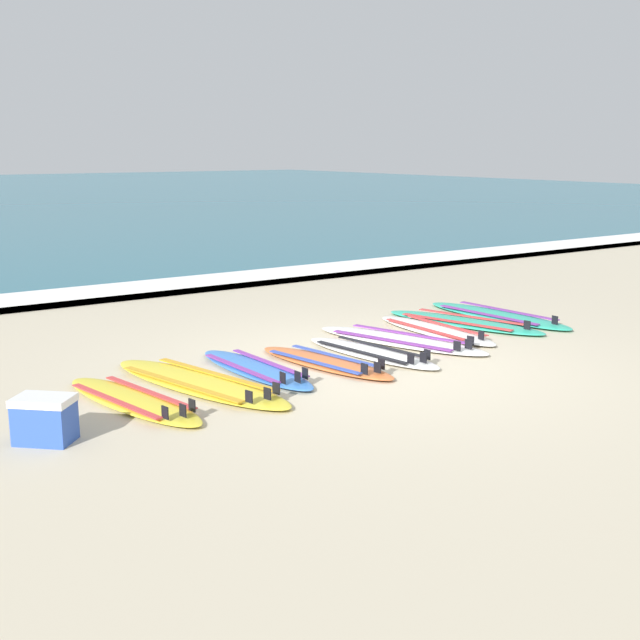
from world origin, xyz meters
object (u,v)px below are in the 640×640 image
Objects in this scene: surfboard_7 at (464,322)px; surfboard_0 at (133,400)px; surfboard_6 at (435,330)px; surfboard_8 at (497,315)px; surfboard_5 at (400,340)px; surfboard_2 at (255,369)px; surfboard_3 at (325,362)px; cooler_box at (45,419)px; surfboard_4 at (372,353)px; surfboard_1 at (199,383)px.

surfboard_0 is at bearing -171.11° from surfboard_7.
surfboard_6 and surfboard_8 have the same top height.
surfboard_6 is (0.72, 0.18, -0.00)m from surfboard_5.
surfboard_3 is at bearing -14.44° from surfboard_2.
cooler_box is at bearing -167.48° from surfboard_6.
surfboard_5 is at bearing -169.44° from surfboard_8.
surfboard_2 is at bearing -172.29° from surfboard_7.
surfboard_4 is 0.72m from surfboard_5.
surfboard_2 is at bearing -172.75° from surfboard_8.
surfboard_3 is 0.82× the size of surfboard_7.
surfboard_0 is 1.06× the size of surfboard_2.
surfboard_5 is at bearing 14.22° from surfboard_3.
surfboard_1 is 1.85m from cooler_box.
surfboard_2 is (0.72, 0.12, 0.00)m from surfboard_1.
surfboard_2 is at bearing 19.24° from cooler_box.
surfboard_5 is at bearing 23.31° from surfboard_4.
surfboard_7 is (4.18, 0.59, -0.00)m from surfboard_1.
surfboard_1 is at bearing -174.58° from surfboard_5.
surfboard_3 is at bearing -2.81° from surfboard_1.
surfboard_4 is 3.92m from cooler_box.
surfboard_0 and surfboard_1 have the same top height.
surfboard_3 and surfboard_4 have the same top height.
surfboard_2 and surfboard_8 have the same top height.
surfboard_0 is 0.86× the size of surfboard_8.
surfboard_6 is at bearing 18.37° from surfboard_4.
surfboard_8 is at bearing 7.61° from surfboard_1.
surfboard_0 is 0.78m from surfboard_1.
surfboard_2 is at bearing 174.36° from surfboard_4.
surfboard_8 is at bearing 11.78° from cooler_box.
cooler_box reaches higher than surfboard_1.
surfboard_1 is at bearing -172.39° from surfboard_8.
surfboard_2 is at bearing -173.54° from surfboard_6.
surfboard_6 is 0.66m from surfboard_7.
surfboard_8 is (4.17, 0.53, -0.00)m from surfboard_2.
surfboard_6 is (2.06, 0.51, -0.00)m from surfboard_3.
surfboard_7 is at bearing 7.71° from surfboard_2.
cooler_box is at bearing -150.18° from surfboard_0.
surfboard_1 is at bearing -170.28° from surfboard_2.
surfboard_2 is 0.96× the size of surfboard_6.
surfboard_1 is at bearing 13.40° from surfboard_0.
surfboard_1 is 0.73m from surfboard_2.
surfboard_3 is 0.82× the size of surfboard_5.
surfboard_1 is 3.57m from surfboard_6.
surfboard_8 is at bearing 10.56° from surfboard_5.
surfboard_8 is (5.64, 0.83, -0.00)m from surfboard_0.
surfboard_0 is 1.10m from cooler_box.
surfboard_3 is at bearing -175.47° from surfboard_4.
surfboard_7 is at bearing 13.37° from surfboard_5.
surfboard_0 and surfboard_8 have the same top height.
surfboard_4 and surfboard_5 have the same top height.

